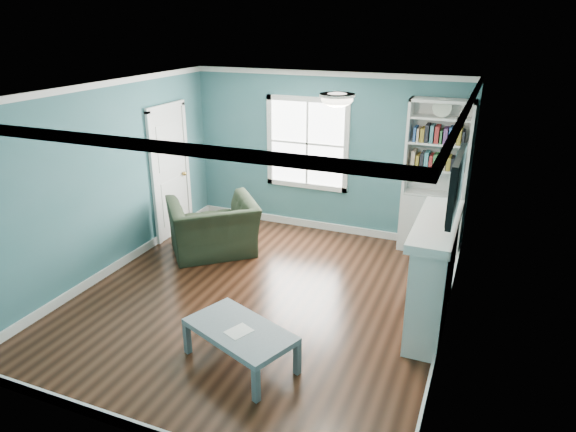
% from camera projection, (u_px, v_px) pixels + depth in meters
% --- Properties ---
extents(floor, '(5.00, 5.00, 0.00)m').
position_uv_depth(floor, '(261.00, 298.00, 6.57)').
color(floor, black).
rests_on(floor, ground).
extents(room_walls, '(5.00, 5.00, 5.00)m').
position_uv_depth(room_walls, '(258.00, 179.00, 6.00)').
color(room_walls, '#336C70').
rests_on(room_walls, ground).
extents(trim, '(4.50, 5.00, 2.60)m').
position_uv_depth(trim, '(259.00, 207.00, 6.12)').
color(trim, white).
rests_on(trim, ground).
extents(window, '(1.40, 0.06, 1.50)m').
position_uv_depth(window, '(307.00, 144.00, 8.30)').
color(window, white).
rests_on(window, room_walls).
extents(bookshelf, '(0.90, 0.35, 2.31)m').
position_uv_depth(bookshelf, '(433.00, 193.00, 7.60)').
color(bookshelf, silver).
rests_on(bookshelf, ground).
extents(fireplace, '(0.44, 1.58, 1.30)m').
position_uv_depth(fireplace, '(434.00, 275.00, 5.78)').
color(fireplace, black).
rests_on(fireplace, ground).
extents(tv, '(0.06, 1.10, 0.65)m').
position_uv_depth(tv, '(457.00, 184.00, 5.34)').
color(tv, black).
rests_on(tv, fireplace).
extents(door, '(0.12, 0.98, 2.17)m').
position_uv_depth(door, '(170.00, 171.00, 8.18)').
color(door, silver).
rests_on(door, ground).
extents(ceiling_fixture, '(0.38, 0.38, 0.15)m').
position_uv_depth(ceiling_fixture, '(337.00, 99.00, 5.42)').
color(ceiling_fixture, white).
rests_on(ceiling_fixture, room_walls).
extents(light_switch, '(0.08, 0.01, 0.12)m').
position_uv_depth(light_switch, '(242.00, 152.00, 8.81)').
color(light_switch, white).
rests_on(light_switch, room_walls).
extents(recliner, '(1.48, 1.43, 1.09)m').
position_uv_depth(recliner, '(213.00, 219.00, 7.65)').
color(recliner, black).
rests_on(recliner, ground).
extents(coffee_table, '(1.29, 1.00, 0.41)m').
position_uv_depth(coffee_table, '(240.00, 333.00, 5.20)').
color(coffee_table, '#515C62').
rests_on(coffee_table, ground).
extents(paper_sheet, '(0.28, 0.31, 0.00)m').
position_uv_depth(paper_sheet, '(239.00, 331.00, 5.13)').
color(paper_sheet, white).
rests_on(paper_sheet, coffee_table).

